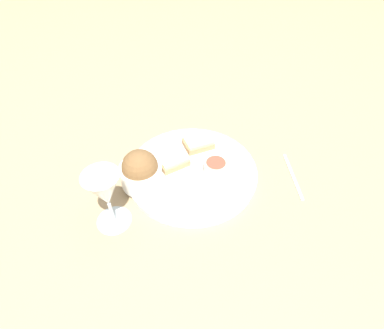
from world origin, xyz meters
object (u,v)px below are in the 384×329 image
(fork, at_px, (293,176))
(salad_bowl, at_px, (141,171))
(wine_glass, at_px, (105,192))
(sauce_ramekin, at_px, (216,166))
(cheese_toast_near, at_px, (173,160))
(cheese_toast_far, at_px, (198,143))

(fork, bearing_deg, salad_bowl, 153.57)
(salad_bowl, distance_m, wine_glass, 0.13)
(sauce_ramekin, xyz_separation_m, cheese_toast_near, (-0.08, 0.08, -0.01))
(cheese_toast_near, distance_m, wine_glass, 0.23)
(sauce_ramekin, bearing_deg, cheese_toast_far, 82.47)
(salad_bowl, relative_size, sauce_ramekin, 1.69)
(sauce_ramekin, xyz_separation_m, wine_glass, (-0.28, 0.00, 0.07))
(salad_bowl, xyz_separation_m, cheese_toast_far, (0.19, 0.04, -0.03))
(cheese_toast_far, xyz_separation_m, fork, (0.16, -0.22, -0.02))
(salad_bowl, xyz_separation_m, cheese_toast_near, (0.10, 0.02, -0.03))
(cheese_toast_near, relative_size, cheese_toast_far, 0.89)
(cheese_toast_near, xyz_separation_m, wine_glass, (-0.20, -0.08, 0.08))
(salad_bowl, height_order, cheese_toast_near, salad_bowl)
(cheese_toast_near, bearing_deg, fork, -37.26)
(cheese_toast_near, height_order, fork, cheese_toast_near)
(salad_bowl, xyz_separation_m, sauce_ramekin, (0.18, -0.06, -0.02))
(sauce_ramekin, bearing_deg, cheese_toast_near, 134.48)
(cheese_toast_near, bearing_deg, salad_bowl, -169.12)
(cheese_toast_far, xyz_separation_m, wine_glass, (-0.30, -0.10, 0.08))
(salad_bowl, relative_size, wine_glass, 0.67)
(sauce_ramekin, bearing_deg, fork, -32.61)
(cheese_toast_near, bearing_deg, cheese_toast_far, 13.86)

